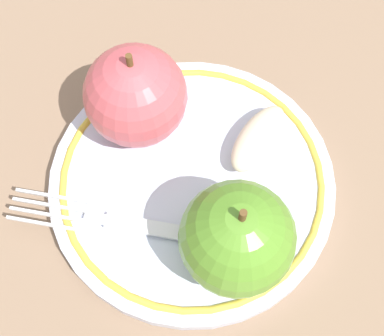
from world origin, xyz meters
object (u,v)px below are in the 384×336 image
Objects in this scene: apple_red_whole at (136,96)px; apple_second_whole at (237,238)px; apple_slice_front at (258,138)px; fork at (122,223)px; plate at (192,182)px.

apple_red_whole and apple_second_whole have the same top height.
apple_slice_front is (-0.10, 0.02, -0.03)m from apple_second_whole.
fork is (0.08, -0.11, -0.01)m from apple_slice_front.
apple_second_whole is 0.10m from fork.
apple_red_whole is 0.10m from fork.
apple_red_whole is 0.14m from apple_second_whole.
apple_red_whole is at bearing -143.19° from apple_second_whole.
plate is 3.37× the size of apple_slice_front.
plate is at bearing -134.22° from fork.
fork is at bearing 156.18° from apple_slice_front.
fork is (0.09, -0.00, -0.04)m from apple_red_whole.
fork reaches higher than plate.
apple_second_whole is 1.33× the size of apple_slice_front.
plate is 0.07m from fork.
apple_second_whole is at bearing 174.08° from fork.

